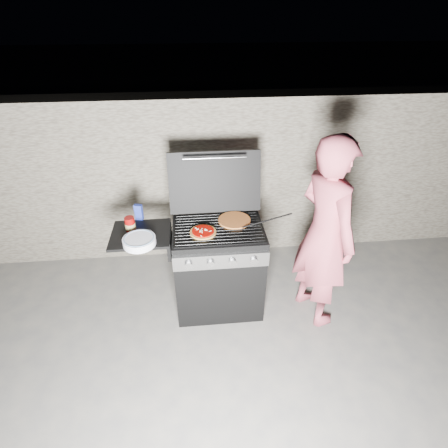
{
  "coord_description": "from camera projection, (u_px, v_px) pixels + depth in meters",
  "views": [
    {
      "loc": [
        -0.2,
        -2.53,
        2.59
      ],
      "look_at": [
        0.05,
        0.0,
        0.95
      ],
      "focal_mm": 28.0,
      "sensor_mm": 36.0,
      "label": 1
    }
  ],
  "objects": [
    {
      "name": "person",
      "position": [
        325.0,
        235.0,
        2.98
      ],
      "size": [
        0.61,
        0.75,
        1.78
      ],
      "primitive_type": "imported",
      "rotation": [
        0.0,
        0.0,
        1.89
      ],
      "color": "#B34958",
      "rests_on": "ground"
    },
    {
      "name": "stone_wall",
      "position": [
        210.0,
        178.0,
        3.92
      ],
      "size": [
        8.0,
        0.35,
        1.8
      ],
      "primitive_type": "cube",
      "color": "gray",
      "rests_on": "ground"
    },
    {
      "name": "blue_carton",
      "position": [
        139.0,
        212.0,
        3.14
      ],
      "size": [
        0.08,
        0.06,
        0.15
      ],
      "primitive_type": "cube",
      "rotation": [
        0.0,
        0.0,
        -0.25
      ],
      "color": "navy",
      "rests_on": "gas_grill"
    },
    {
      "name": "pizza_topped",
      "position": [
        203.0,
        232.0,
        2.97
      ],
      "size": [
        0.24,
        0.24,
        0.03
      ],
      "primitive_type": null,
      "rotation": [
        0.0,
        0.0,
        0.08
      ],
      "color": "#A99048",
      "rests_on": "gas_grill"
    },
    {
      "name": "ground",
      "position": [
        219.0,
        303.0,
        3.53
      ],
      "size": [
        50.0,
        50.0,
        0.0
      ],
      "primitive_type": "plane",
      "color": "#4E4E4E"
    },
    {
      "name": "gas_grill",
      "position": [
        192.0,
        270.0,
        3.26
      ],
      "size": [
        1.34,
        0.79,
        0.91
      ],
      "primitive_type": null,
      "color": "black",
      "rests_on": "ground"
    },
    {
      "name": "tongs",
      "position": [
        264.0,
        221.0,
        3.04
      ],
      "size": [
        0.51,
        0.08,
        0.1
      ],
      "primitive_type": "cylinder",
      "rotation": [
        0.0,
        1.4,
        0.13
      ],
      "color": "black",
      "rests_on": "gas_grill"
    },
    {
      "name": "sauce_jar",
      "position": [
        130.0,
        224.0,
        2.99
      ],
      "size": [
        0.11,
        0.11,
        0.13
      ],
      "primitive_type": "cylinder",
      "rotation": [
        0.0,
        0.0,
        -0.42
      ],
      "color": "#770606",
      "rests_on": "gas_grill"
    },
    {
      "name": "plate_stack",
      "position": [
        139.0,
        241.0,
        2.84
      ],
      "size": [
        0.35,
        0.35,
        0.06
      ],
      "primitive_type": "cylinder",
      "rotation": [
        0.0,
        0.0,
        0.43
      ],
      "color": "white",
      "rests_on": "gas_grill"
    },
    {
      "name": "pizza_plain",
      "position": [
        234.0,
        220.0,
        3.13
      ],
      "size": [
        0.37,
        0.37,
        0.02
      ],
      "primitive_type": "cylinder",
      "rotation": [
        0.0,
        0.0,
        0.35
      ],
      "color": "orange",
      "rests_on": "gas_grill"
    }
  ]
}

